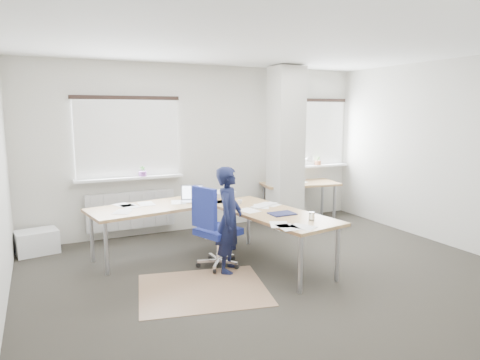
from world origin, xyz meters
name	(u,v)px	position (x,y,z in m)	size (l,w,h in m)	color
ground	(276,275)	(0.00, 0.00, 0.00)	(6.00, 6.00, 0.00)	black
room_shell	(272,133)	(0.18, 0.45, 1.75)	(6.04, 5.04, 2.82)	beige
floor_mat	(203,289)	(-0.98, -0.02, 0.00)	(1.44, 1.22, 0.01)	#926D4F
white_crate	(37,242)	(-2.70, 2.21, 0.17)	(0.56, 0.39, 0.34)	white
desk_main	(217,210)	(-0.43, 0.88, 0.69)	(2.82, 2.63, 0.96)	#8B5F3B
desk_side	(299,185)	(1.73, 2.16, 0.69)	(1.50, 0.93, 1.22)	#8B5F3B
task_chair	(216,245)	(-0.57, 0.58, 0.30)	(0.64, 0.62, 1.09)	navy
person	(229,220)	(-0.46, 0.39, 0.68)	(0.49, 0.32, 1.35)	black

